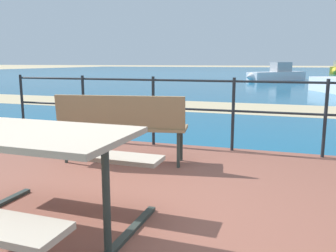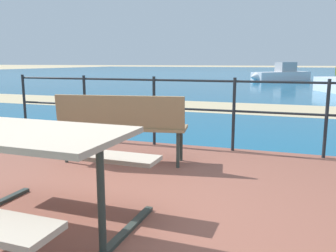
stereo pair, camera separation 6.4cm
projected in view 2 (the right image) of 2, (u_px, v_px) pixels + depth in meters
ground_plane at (114, 224)px, 2.83m from camera, size 240.00×240.00×0.00m
patio_paving at (114, 221)px, 2.83m from camera, size 6.40×5.20×0.06m
sea_water at (275, 73)px, 40.12m from camera, size 90.00×90.00×0.01m
beach_strip at (238, 108)px, 9.90m from camera, size 54.03×3.29×0.01m
picnic_table at (17, 156)px, 2.37m from camera, size 1.56×1.56×0.79m
park_bench at (122, 122)px, 4.24m from camera, size 1.61×0.66×0.85m
railing_fence at (193, 104)px, 5.02m from camera, size 5.94×0.04×1.02m
boat_mid at (281, 74)px, 24.30m from camera, size 4.08×4.76×1.26m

